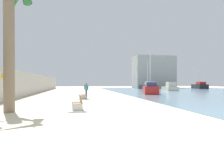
% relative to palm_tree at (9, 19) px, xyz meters
% --- Properties ---
extents(ground_plane, '(120.00, 120.00, 0.00)m').
position_rel_palm_tree_xyz_m(ground_plane, '(4.72, 15.33, -5.54)').
color(ground_plane, beige).
extents(seawall, '(0.80, 64.00, 3.12)m').
position_rel_palm_tree_xyz_m(seawall, '(-2.78, 15.33, -3.98)').
color(seawall, '#ADAAA3').
rests_on(seawall, ground).
extents(palm_tree, '(2.90, 2.86, 8.20)m').
position_rel_palm_tree_xyz_m(palm_tree, '(0.00, 0.00, 0.00)').
color(palm_tree, '#7A6651').
rests_on(palm_tree, ground).
extents(bench_near, '(1.19, 2.15, 0.98)m').
position_rel_palm_tree_xyz_m(bench_near, '(3.99, 0.10, -5.31)').
color(bench_near, '#ADAAA3').
rests_on(bench_near, ground).
extents(bench_far, '(1.13, 2.11, 0.98)m').
position_rel_palm_tree_xyz_m(bench_far, '(4.65, 8.33, -5.31)').
color(bench_far, '#ADAAA3').
rests_on(bench_far, ground).
extents(person_walking, '(0.51, 0.26, 1.70)m').
position_rel_palm_tree_xyz_m(person_walking, '(5.05, 11.40, -4.55)').
color(person_walking, navy).
rests_on(person_walking, ground).
extents(boat_far_left, '(3.18, 5.24, 6.75)m').
position_rel_palm_tree_xyz_m(boat_far_left, '(14.86, 15.54, -4.78)').
color(boat_far_left, red).
rests_on(boat_far_left, water_bay).
extents(boat_distant, '(2.39, 7.74, 7.34)m').
position_rel_palm_tree_xyz_m(boat_distant, '(21.53, 33.94, -4.75)').
color(boat_distant, black).
rests_on(boat_distant, water_bay).
extents(boat_nearest, '(2.85, 4.94, 1.85)m').
position_rel_palm_tree_xyz_m(boat_nearest, '(23.23, 25.81, -4.83)').
color(boat_nearest, beige).
rests_on(boat_nearest, water_bay).
extents(boat_outer, '(4.07, 7.39, 5.51)m').
position_rel_palm_tree_xyz_m(boat_outer, '(37.64, 36.82, -4.75)').
color(boat_outer, black).
rests_on(boat_outer, water_bay).
extents(pedestrian_sign, '(0.85, 0.08, 2.69)m').
position_rel_palm_tree_xyz_m(pedestrian_sign, '(-1.70, 4.47, -3.86)').
color(pedestrian_sign, slate).
rests_on(pedestrian_sign, ground).
extents(harbor_building, '(12.00, 6.00, 9.61)m').
position_rel_palm_tree_xyz_m(harbor_building, '(26.68, 43.33, -0.74)').
color(harbor_building, '#9E9E99').
rests_on(harbor_building, ground).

